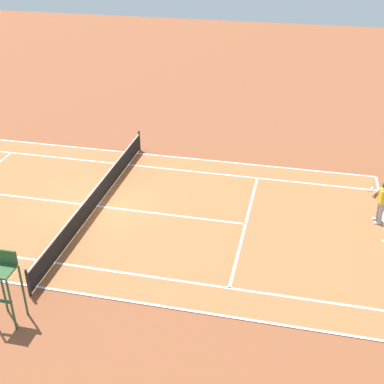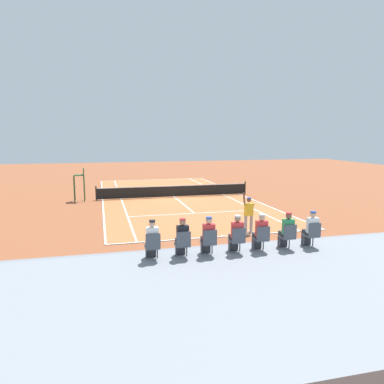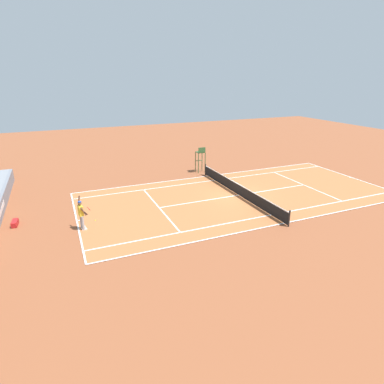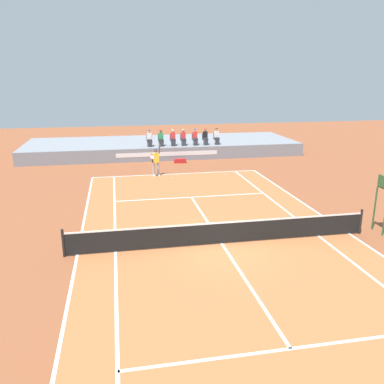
# 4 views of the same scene
# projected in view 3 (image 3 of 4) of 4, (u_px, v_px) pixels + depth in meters

# --- Properties ---
(ground_plane) EXTENTS (80.00, 80.00, 0.00)m
(ground_plane) POSITION_uv_depth(u_px,v_px,m) (238.00, 195.00, 24.88)
(ground_plane) COLOR brown
(court) EXTENTS (11.08, 23.88, 0.03)m
(court) POSITION_uv_depth(u_px,v_px,m) (238.00, 195.00, 24.88)
(court) COLOR #B76638
(court) RESTS_ON ground
(net) EXTENTS (11.98, 0.10, 1.07)m
(net) POSITION_uv_depth(u_px,v_px,m) (239.00, 189.00, 24.70)
(net) COLOR black
(net) RESTS_ON ground
(tennis_player) EXTENTS (0.75, 0.72, 2.08)m
(tennis_player) POSITION_uv_depth(u_px,v_px,m) (81.00, 214.00, 19.05)
(tennis_player) COLOR #9E9EA3
(tennis_player) RESTS_ON ground
(tennis_ball) EXTENTS (0.07, 0.07, 0.07)m
(tennis_ball) POSITION_uv_depth(u_px,v_px,m) (95.00, 220.00, 20.51)
(tennis_ball) COLOR #D1E533
(tennis_ball) RESTS_ON ground
(umpire_chair) EXTENTS (0.77, 0.77, 2.44)m
(umpire_chair) POSITION_uv_depth(u_px,v_px,m) (201.00, 156.00, 30.45)
(umpire_chair) COLOR #2D562D
(umpire_chair) RESTS_ON ground
(equipment_bag) EXTENTS (0.92, 0.39, 0.32)m
(equipment_bag) POSITION_uv_depth(u_px,v_px,m) (15.00, 223.00, 19.85)
(equipment_bag) COLOR red
(equipment_bag) RESTS_ON ground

